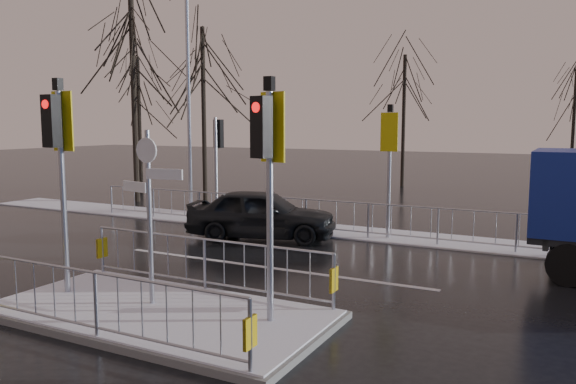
% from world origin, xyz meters
% --- Properties ---
extents(ground, '(120.00, 120.00, 0.00)m').
position_xyz_m(ground, '(0.00, 0.00, 0.00)').
color(ground, black).
rests_on(ground, ground).
extents(snow_verge, '(30.00, 2.00, 0.04)m').
position_xyz_m(snow_verge, '(0.00, 8.60, 0.02)').
color(snow_verge, white).
rests_on(snow_verge, ground).
extents(lane_markings, '(8.00, 11.38, 0.01)m').
position_xyz_m(lane_markings, '(0.00, -0.33, 0.00)').
color(lane_markings, silver).
rests_on(lane_markings, ground).
extents(traffic_island, '(6.00, 3.04, 4.15)m').
position_xyz_m(traffic_island, '(-0.01, 0.01, 0.39)').
color(traffic_island, '#61615C').
rests_on(traffic_island, ground).
extents(far_kerb_fixtures, '(18.00, 0.65, 3.83)m').
position_xyz_m(far_kerb_fixtures, '(0.29, 8.09, 1.02)').
color(far_kerb_fixtures, '#989CA6').
rests_on(far_kerb_fixtures, ground).
extents(car_far_lane, '(4.60, 2.89, 1.46)m').
position_xyz_m(car_far_lane, '(-1.75, 6.60, 0.73)').
color(car_far_lane, black).
rests_on(car_far_lane, ground).
extents(tree_near_a, '(4.75, 4.75, 8.97)m').
position_xyz_m(tree_near_a, '(-10.50, 11.00, 6.11)').
color(tree_near_a, black).
rests_on(tree_near_a, ground).
extents(tree_near_b, '(4.00, 4.00, 7.55)m').
position_xyz_m(tree_near_b, '(-8.00, 12.50, 5.15)').
color(tree_near_b, black).
rests_on(tree_near_b, ground).
extents(tree_near_c, '(3.50, 3.50, 6.61)m').
position_xyz_m(tree_near_c, '(-12.50, 13.50, 4.50)').
color(tree_near_c, black).
rests_on(tree_near_c, ground).
extents(tree_far_a, '(3.75, 3.75, 7.08)m').
position_xyz_m(tree_far_a, '(-2.00, 22.00, 4.82)').
color(tree_far_a, black).
rests_on(tree_far_a, ground).
extents(tree_far_b, '(3.25, 3.25, 6.14)m').
position_xyz_m(tree_far_b, '(6.00, 24.00, 4.18)').
color(tree_far_b, black).
rests_on(tree_far_b, ground).
extents(street_lamp_left, '(1.25, 0.18, 8.20)m').
position_xyz_m(street_lamp_left, '(-6.43, 9.50, 4.49)').
color(street_lamp_left, '#989CA6').
rests_on(street_lamp_left, ground).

